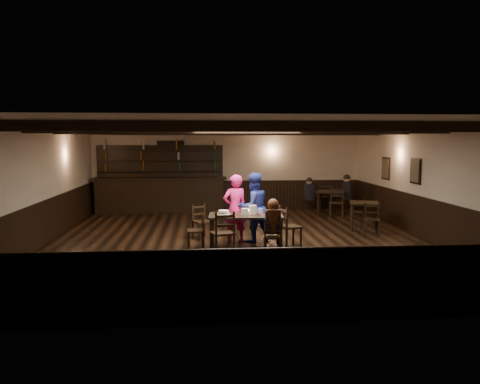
{
  "coord_description": "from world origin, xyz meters",
  "views": [
    {
      "loc": [
        -0.87,
        -10.79,
        2.38
      ],
      "look_at": [
        0.03,
        0.2,
        1.14
      ],
      "focal_mm": 35.0,
      "sensor_mm": 36.0,
      "label": 1
    }
  ],
  "objects": [
    {
      "name": "menu_red",
      "position": [
        0.56,
        -0.84,
        0.75
      ],
      "size": [
        0.27,
        0.2,
        0.0
      ],
      "primitive_type": "cube",
      "rotation": [
        0.0,
        0.0,
        -0.05
      ],
      "color": "maroon",
      "rests_on": "dining_table"
    },
    {
      "name": "chair_end_right",
      "position": [
        1.0,
        -0.71,
        0.54
      ],
      "size": [
        0.51,
        0.52,
        0.92
      ],
      "color": "black",
      "rests_on": "ground"
    },
    {
      "name": "back_table_b",
      "position": [
        3.24,
        3.8,
        0.65
      ],
      "size": [
        1.12,
        1.12,
        0.75
      ],
      "color": "black",
      "rests_on": "ground"
    },
    {
      "name": "room_shell",
      "position": [
        0.01,
        0.04,
        1.75
      ],
      "size": [
        9.02,
        10.02,
        2.71
      ],
      "color": "beige",
      "rests_on": "ground"
    },
    {
      "name": "dining_table",
      "position": [
        0.08,
        -0.76,
        0.67
      ],
      "size": [
        1.65,
        0.9,
        0.75
      ],
      "color": "black",
      "rests_on": "ground"
    },
    {
      "name": "drink_glass",
      "position": [
        0.41,
        -0.66,
        0.81
      ],
      "size": [
        0.08,
        0.08,
        0.12
      ],
      "primitive_type": "cylinder",
      "color": "silver",
      "rests_on": "dining_table"
    },
    {
      "name": "chair_far_pushed",
      "position": [
        -0.91,
        0.39,
        0.49
      ],
      "size": [
        0.53,
        0.53,
        0.84
      ],
      "color": "black",
      "rests_on": "ground"
    },
    {
      "name": "chair_near_left",
      "position": [
        -0.44,
        -1.43,
        0.55
      ],
      "size": [
        0.53,
        0.52,
        0.94
      ],
      "color": "black",
      "rests_on": "ground"
    },
    {
      "name": "bg_patron_left",
      "position": [
        2.55,
        3.87,
        0.82
      ],
      "size": [
        0.3,
        0.39,
        0.72
      ],
      "color": "black",
      "rests_on": "ground"
    },
    {
      "name": "back_table_a",
      "position": [
        3.37,
        1.05,
        0.64
      ],
      "size": [
        0.91,
        0.91,
        0.75
      ],
      "color": "black",
      "rests_on": "ground"
    },
    {
      "name": "salt_shaker",
      "position": [
        0.42,
        -0.85,
        0.8
      ],
      "size": [
        0.04,
        0.04,
        0.1
      ],
      "primitive_type": "cylinder",
      "color": "silver",
      "rests_on": "dining_table"
    },
    {
      "name": "plate_stack_a",
      "position": [
        0.05,
        -0.81,
        0.83
      ],
      "size": [
        0.16,
        0.16,
        0.15
      ],
      "primitive_type": "cylinder",
      "color": "white",
      "rests_on": "dining_table"
    },
    {
      "name": "bar_counter",
      "position": [
        -2.24,
        4.72,
        0.73
      ],
      "size": [
        4.34,
        0.7,
        2.2
      ],
      "color": "black",
      "rests_on": "ground"
    },
    {
      "name": "chair_end_left",
      "position": [
        -0.94,
        -0.74,
        0.48
      ],
      "size": [
        0.4,
        0.41,
        0.82
      ],
      "color": "black",
      "rests_on": "ground"
    },
    {
      "name": "menu_blue",
      "position": [
        0.64,
        -0.71,
        0.75
      ],
      "size": [
        0.36,
        0.33,
        0.0
      ],
      "primitive_type": "cube",
      "rotation": [
        0.0,
        0.0,
        -0.53
      ],
      "color": "#0E1E47",
      "rests_on": "dining_table"
    },
    {
      "name": "ground",
      "position": [
        0.0,
        0.0,
        0.0
      ],
      "size": [
        10.0,
        10.0,
        0.0
      ],
      "primitive_type": "plane",
      "color": "black",
      "rests_on": "ground"
    },
    {
      "name": "tea_light",
      "position": [
        0.11,
        -0.62,
        0.78
      ],
      "size": [
        0.04,
        0.04,
        0.06
      ],
      "color": "#A5A8AD",
      "rests_on": "dining_table"
    },
    {
      "name": "chair_near_right",
      "position": [
        0.56,
        -1.49,
        0.46
      ],
      "size": [
        0.4,
        0.38,
        0.78
      ],
      "color": "black",
      "rests_on": "ground"
    },
    {
      "name": "pepper_shaker",
      "position": [
        0.53,
        -0.88,
        0.8
      ],
      "size": [
        0.03,
        0.03,
        0.09
      ],
      "primitive_type": "cylinder",
      "color": "#A5A8AD",
      "rests_on": "dining_table"
    },
    {
      "name": "man_blue",
      "position": [
        0.32,
        -0.08,
        0.81
      ],
      "size": [
        0.97,
        0.88,
        1.62
      ],
      "primitive_type": "imported",
      "rotation": [
        0.0,
        0.0,
        3.56
      ],
      "color": "navy",
      "rests_on": "ground"
    },
    {
      "name": "bg_patron_right",
      "position": [
        3.74,
        3.75,
        0.87
      ],
      "size": [
        0.34,
        0.44,
        0.81
      ],
      "color": "black",
      "rests_on": "ground"
    },
    {
      "name": "cake",
      "position": [
        -0.41,
        -0.69,
        0.79
      ],
      "size": [
        0.29,
        0.29,
        0.09
      ],
      "color": "white",
      "rests_on": "dining_table"
    },
    {
      "name": "woman_pink",
      "position": [
        -0.11,
        -0.12,
        0.79
      ],
      "size": [
        0.67,
        0.54,
        1.58
      ],
      "primitive_type": "imported",
      "rotation": [
        0.0,
        0.0,
        3.45
      ],
      "color": "#FF3A9A",
      "rests_on": "ground"
    },
    {
      "name": "plate_stack_b",
      "position": [
        0.23,
        -0.73,
        0.85
      ],
      "size": [
        0.17,
        0.17,
        0.2
      ],
      "primitive_type": "cylinder",
      "color": "white",
      "rests_on": "dining_table"
    },
    {
      "name": "seated_person",
      "position": [
        0.57,
        -1.44,
        0.8
      ],
      "size": [
        0.31,
        0.46,
        0.75
      ],
      "color": "black",
      "rests_on": "ground"
    }
  ]
}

